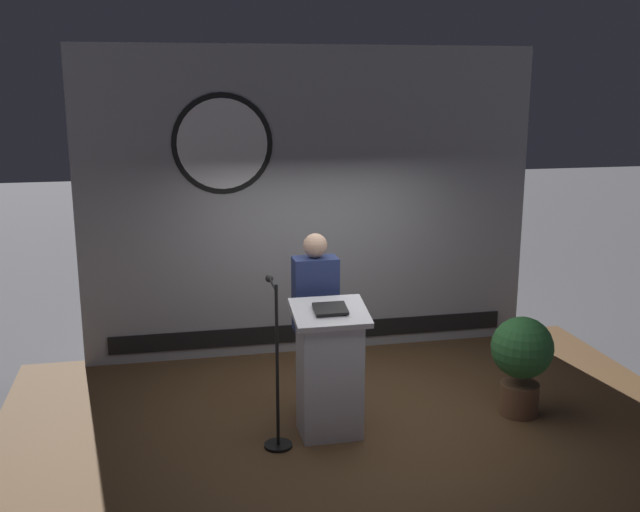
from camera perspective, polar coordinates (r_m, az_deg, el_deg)
ground_plane at (r=7.21m, az=2.40°, el=-14.27°), size 40.00×40.00×0.00m
stage_platform at (r=7.14m, az=2.41°, el=-13.20°), size 6.40×4.00×0.30m
banner_display at (r=8.30m, az=-0.77°, el=4.00°), size 5.03×0.12×3.39m
podium at (r=6.54m, az=0.74°, el=-8.76°), size 0.64×0.50×1.19m
speaker_person at (r=6.87m, az=-0.36°, el=-5.08°), size 0.40×0.26×1.70m
microphone_stand at (r=6.40m, az=-3.32°, el=-10.06°), size 0.24×0.54×1.43m
potted_plant at (r=7.16m, az=15.07°, el=-7.39°), size 0.57×0.57×0.93m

